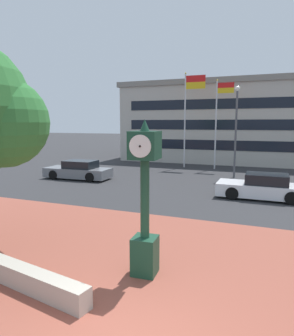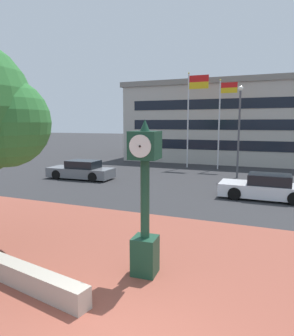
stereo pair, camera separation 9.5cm
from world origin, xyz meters
name	(u,v)px [view 2 (the right image)]	position (x,y,z in m)	size (l,w,h in m)	color
plaza_brick_paving	(159,299)	(0.00, 1.84, 0.00)	(44.00, 11.69, 0.01)	brown
planter_wall	(33,280)	(-2.77, 1.08, 0.25)	(3.20, 0.40, 0.50)	#ADA393
street_clock	(145,202)	(-0.73, 2.80, 1.88)	(0.72, 0.79, 3.89)	#19422D
car_street_near	(266,188)	(1.86, 12.37, 0.57)	(4.40, 1.88, 1.28)	silver
car_street_mid	(81,171)	(-10.08, 13.72, 0.57)	(4.63, 1.92, 1.28)	slate
flagpole_primary	(191,110)	(-4.53, 21.95, 4.89)	(1.75, 0.14, 8.03)	silver
flagpole_secondary	(221,118)	(-1.99, 21.95, 4.26)	(1.42, 0.14, 7.32)	silver
civic_building	(260,122)	(0.65, 32.12, 3.94)	(26.07, 15.92, 7.86)	#B2ADA3
street_lamp_post	(239,122)	(-0.15, 18.17, 3.88)	(0.36, 0.36, 6.31)	#4C4C51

